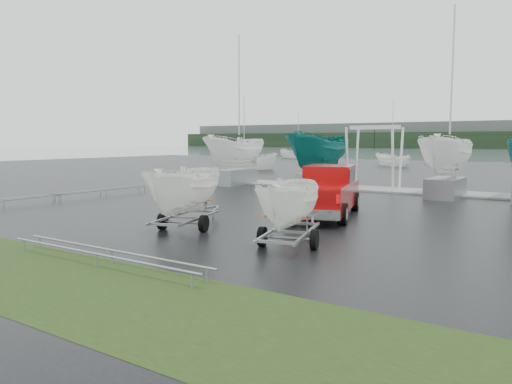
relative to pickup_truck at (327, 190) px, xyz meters
The scene contains 16 objects.
ground_plane 5.26m from the pickup_truck, 162.81° to the right, with size 120.00×120.00×0.00m, color black.
lake 98.61m from the pickup_truck, 92.86° to the left, with size 300.00×300.00×0.00m, color slate.
dock 12.53m from the pickup_truck, 113.20° to the left, with size 30.00×3.00×0.12m, color #989893.
pickup_truck is the anchor object (origin of this frame).
trailer_hitched 6.82m from the pickup_truck, 73.56° to the right, with size 2.15×3.79×4.61m.
trailer_parked 6.82m from the pickup_truck, 113.43° to the right, with size 2.24×3.79×5.23m.
boat_hoist 11.81m from the pickup_truck, 101.27° to the left, with size 3.30×2.18×4.12m.
keelboat_0 15.41m from the pickup_truck, 141.33° to the left, with size 2.39×3.20×10.56m.
keelboat_1 11.41m from the pickup_truck, 118.57° to the left, with size 2.55×3.20×7.88m.
keelboat_2 10.19m from the pickup_truck, 74.36° to the left, with size 2.35×3.20×10.52m.
mast_rack_0 13.95m from the pickup_truck, behind, with size 0.56×6.50×0.06m.
mast_rack_1 15.39m from the pickup_truck, 154.89° to the right, with size 0.56×6.50×0.06m.
mast_rack_2 11.09m from the pickup_truck, 94.77° to the right, with size 7.00×0.56×0.06m.
moored_boat_0 33.25m from the pickup_truck, 131.47° to the left, with size 3.73×3.69×11.61m.
moored_boat_1 42.32m from the pickup_truck, 105.22° to the left, with size 3.40×3.39×11.17m.
moored_boat_4 65.49m from the pickup_truck, 120.27° to the left, with size 2.95×2.88×11.66m.
Camera 1 is at (14.26, -17.71, 3.22)m, focal length 35.00 mm.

